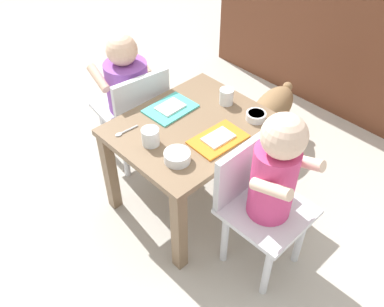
{
  "coord_description": "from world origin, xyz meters",
  "views": [
    {
      "loc": [
        0.92,
        -0.88,
        1.43
      ],
      "look_at": [
        0.0,
        0.0,
        0.28
      ],
      "focal_mm": 39.27,
      "sensor_mm": 36.0,
      "label": 1
    }
  ],
  "objects_px": {
    "seated_child_right": "(271,179)",
    "spoon_by_left_tray": "(124,132)",
    "water_cup_right": "(226,97)",
    "veggie_bowl_near": "(177,156)",
    "food_tray_right": "(218,139)",
    "water_cup_left": "(151,138)",
    "seated_child_left": "(128,87)",
    "veggie_bowl_far": "(256,116)",
    "dog": "(269,112)",
    "food_tray_left": "(170,108)",
    "dining_table": "(192,140)"
  },
  "relations": [
    {
      "from": "water_cup_right",
      "to": "veggie_bowl_far",
      "type": "xyz_separation_m",
      "value": [
        0.15,
        0.0,
        -0.01
      ]
    },
    {
      "from": "dog",
      "to": "spoon_by_left_tray",
      "type": "height_order",
      "value": "spoon_by_left_tray"
    },
    {
      "from": "water_cup_left",
      "to": "veggie_bowl_near",
      "type": "xyz_separation_m",
      "value": [
        0.14,
        0.01,
        -0.01
      ]
    },
    {
      "from": "food_tray_left",
      "to": "spoon_by_left_tray",
      "type": "xyz_separation_m",
      "value": [
        -0.01,
        -0.22,
        -0.0
      ]
    },
    {
      "from": "food_tray_left",
      "to": "veggie_bowl_near",
      "type": "bearing_deg",
      "value": -36.97
    },
    {
      "from": "water_cup_right",
      "to": "veggie_bowl_near",
      "type": "distance_m",
      "value": 0.4
    },
    {
      "from": "seated_child_right",
      "to": "spoon_by_left_tray",
      "type": "height_order",
      "value": "seated_child_right"
    },
    {
      "from": "seated_child_left",
      "to": "water_cup_left",
      "type": "bearing_deg",
      "value": -25.44
    },
    {
      "from": "dog",
      "to": "water_cup_left",
      "type": "xyz_separation_m",
      "value": [
        -0.01,
        -0.72,
        0.25
      ]
    },
    {
      "from": "food_tray_left",
      "to": "seated_child_right",
      "type": "bearing_deg",
      "value": -3.74
    },
    {
      "from": "seated_child_right",
      "to": "dog",
      "type": "distance_m",
      "value": 0.74
    },
    {
      "from": "dining_table",
      "to": "dog",
      "type": "height_order",
      "value": "dining_table"
    },
    {
      "from": "food_tray_right",
      "to": "water_cup_left",
      "type": "height_order",
      "value": "water_cup_left"
    },
    {
      "from": "water_cup_right",
      "to": "seated_child_right",
      "type": "bearing_deg",
      "value": -29.21
    },
    {
      "from": "seated_child_right",
      "to": "veggie_bowl_near",
      "type": "distance_m",
      "value": 0.33
    },
    {
      "from": "veggie_bowl_far",
      "to": "food_tray_left",
      "type": "bearing_deg",
      "value": -144.62
    },
    {
      "from": "veggie_bowl_near",
      "to": "seated_child_left",
      "type": "bearing_deg",
      "value": 161.41
    },
    {
      "from": "seated_child_right",
      "to": "water_cup_right",
      "type": "bearing_deg",
      "value": 150.79
    },
    {
      "from": "food_tray_right",
      "to": "veggie_bowl_far",
      "type": "xyz_separation_m",
      "value": [
        0.01,
        0.2,
        0.01
      ]
    },
    {
      "from": "seated_child_right",
      "to": "veggie_bowl_near",
      "type": "relative_size",
      "value": 7.56
    },
    {
      "from": "dining_table",
      "to": "spoon_by_left_tray",
      "type": "relative_size",
      "value": 5.98
    },
    {
      "from": "dog",
      "to": "water_cup_right",
      "type": "height_order",
      "value": "water_cup_right"
    },
    {
      "from": "veggie_bowl_near",
      "to": "water_cup_left",
      "type": "bearing_deg",
      "value": -176.84
    },
    {
      "from": "veggie_bowl_far",
      "to": "veggie_bowl_near",
      "type": "bearing_deg",
      "value": -95.35
    },
    {
      "from": "dog",
      "to": "water_cup_right",
      "type": "xyz_separation_m",
      "value": [
        0.01,
        -0.33,
        0.25
      ]
    },
    {
      "from": "food_tray_right",
      "to": "water_cup_left",
      "type": "distance_m",
      "value": 0.25
    },
    {
      "from": "seated_child_left",
      "to": "water_cup_left",
      "type": "height_order",
      "value": "seated_child_left"
    },
    {
      "from": "seated_child_right",
      "to": "veggie_bowl_far",
      "type": "bearing_deg",
      "value": 137.69
    },
    {
      "from": "seated_child_left",
      "to": "veggie_bowl_far",
      "type": "xyz_separation_m",
      "value": [
        0.55,
        0.21,
        0.03
      ]
    },
    {
      "from": "seated_child_right",
      "to": "spoon_by_left_tray",
      "type": "xyz_separation_m",
      "value": [
        -0.55,
        -0.19,
        -0.02
      ]
    },
    {
      "from": "veggie_bowl_far",
      "to": "veggie_bowl_near",
      "type": "xyz_separation_m",
      "value": [
        -0.04,
        -0.38,
        0.0
      ]
    },
    {
      "from": "veggie_bowl_far",
      "to": "dining_table",
      "type": "bearing_deg",
      "value": -125.56
    },
    {
      "from": "dog",
      "to": "water_cup_left",
      "type": "bearing_deg",
      "value": -90.84
    },
    {
      "from": "dining_table",
      "to": "veggie_bowl_far",
      "type": "relative_size",
      "value": 7.62
    },
    {
      "from": "dining_table",
      "to": "veggie_bowl_near",
      "type": "height_order",
      "value": "veggie_bowl_near"
    },
    {
      "from": "seated_child_left",
      "to": "spoon_by_left_tray",
      "type": "xyz_separation_m",
      "value": [
        0.26,
        -0.21,
        0.02
      ]
    },
    {
      "from": "seated_child_left",
      "to": "water_cup_right",
      "type": "relative_size",
      "value": 9.84
    },
    {
      "from": "dining_table",
      "to": "water_cup_right",
      "type": "bearing_deg",
      "value": 92.3
    },
    {
      "from": "food_tray_left",
      "to": "seated_child_left",
      "type": "bearing_deg",
      "value": -177.77
    },
    {
      "from": "dining_table",
      "to": "food_tray_right",
      "type": "bearing_deg",
      "value": 2.81
    },
    {
      "from": "dining_table",
      "to": "food_tray_left",
      "type": "relative_size",
      "value": 2.99
    },
    {
      "from": "dog",
      "to": "veggie_bowl_near",
      "type": "bearing_deg",
      "value": -80.06
    },
    {
      "from": "food_tray_left",
      "to": "spoon_by_left_tray",
      "type": "height_order",
      "value": "food_tray_left"
    },
    {
      "from": "food_tray_left",
      "to": "spoon_by_left_tray",
      "type": "bearing_deg",
      "value": -92.57
    },
    {
      "from": "spoon_by_left_tray",
      "to": "veggie_bowl_far",
      "type": "bearing_deg",
      "value": 55.5
    },
    {
      "from": "seated_child_left",
      "to": "spoon_by_left_tray",
      "type": "height_order",
      "value": "seated_child_left"
    },
    {
      "from": "dog",
      "to": "veggie_bowl_near",
      "type": "height_order",
      "value": "veggie_bowl_near"
    },
    {
      "from": "seated_child_left",
      "to": "spoon_by_left_tray",
      "type": "distance_m",
      "value": 0.34
    },
    {
      "from": "dining_table",
      "to": "veggie_bowl_far",
      "type": "height_order",
      "value": "veggie_bowl_far"
    },
    {
      "from": "food_tray_left",
      "to": "water_cup_left",
      "type": "relative_size",
      "value": 3.01
    }
  ]
}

